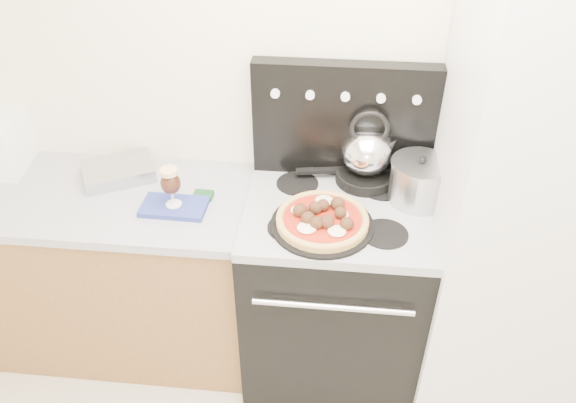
# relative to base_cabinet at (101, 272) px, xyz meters

# --- Properties ---
(room_shell) EXTENTS (3.52, 3.01, 2.52)m
(room_shell) POSITION_rel_base_cabinet_xyz_m (1.02, -0.91, 0.82)
(room_shell) COLOR beige
(room_shell) RESTS_ON ground
(base_cabinet) EXTENTS (1.45, 0.60, 0.86)m
(base_cabinet) POSITION_rel_base_cabinet_xyz_m (0.00, 0.00, 0.00)
(base_cabinet) COLOR brown
(base_cabinet) RESTS_ON ground
(countertop) EXTENTS (1.48, 0.63, 0.04)m
(countertop) POSITION_rel_base_cabinet_xyz_m (0.00, 0.00, 0.45)
(countertop) COLOR #A7A7B3
(countertop) RESTS_ON base_cabinet
(stove_body) EXTENTS (0.76, 0.65, 0.88)m
(stove_body) POSITION_rel_base_cabinet_xyz_m (1.10, -0.02, 0.01)
(stove_body) COLOR black
(stove_body) RESTS_ON ground
(cooktop) EXTENTS (0.76, 0.65, 0.04)m
(cooktop) POSITION_rel_base_cabinet_xyz_m (1.10, -0.02, 0.47)
(cooktop) COLOR #ADADB2
(cooktop) RESTS_ON stove_body
(backguard) EXTENTS (0.76, 0.08, 0.50)m
(backguard) POSITION_rel_base_cabinet_xyz_m (1.10, 0.25, 0.74)
(backguard) COLOR black
(backguard) RESTS_ON cooktop
(fridge) EXTENTS (0.64, 0.68, 1.90)m
(fridge) POSITION_rel_base_cabinet_xyz_m (1.80, -0.05, 0.52)
(fridge) COLOR silver
(fridge) RESTS_ON ground
(foil_sheet) EXTENTS (0.36, 0.33, 0.06)m
(foil_sheet) POSITION_rel_base_cabinet_xyz_m (0.14, 0.13, 0.50)
(foil_sheet) COLOR silver
(foil_sheet) RESTS_ON countertop
(oven_mitt) EXTENTS (0.27, 0.16, 0.02)m
(oven_mitt) POSITION_rel_base_cabinet_xyz_m (0.44, -0.08, 0.48)
(oven_mitt) COLOR navy
(oven_mitt) RESTS_ON countertop
(beer_glass) EXTENTS (0.09, 0.09, 0.17)m
(beer_glass) POSITION_rel_base_cabinet_xyz_m (0.44, -0.08, 0.58)
(beer_glass) COLOR #33190F
(beer_glass) RESTS_ON oven_mitt
(pizza_pan) EXTENTS (0.41, 0.41, 0.01)m
(pizza_pan) POSITION_rel_base_cabinet_xyz_m (1.05, -0.15, 0.50)
(pizza_pan) COLOR black
(pizza_pan) RESTS_ON cooktop
(pizza) EXTENTS (0.43, 0.43, 0.05)m
(pizza) POSITION_rel_base_cabinet_xyz_m (1.05, -0.15, 0.53)
(pizza) COLOR tan
(pizza) RESTS_ON pizza_pan
(skillet) EXTENTS (0.29, 0.29, 0.05)m
(skillet) POSITION_rel_base_cabinet_xyz_m (1.21, 0.18, 0.51)
(skillet) COLOR black
(skillet) RESTS_ON cooktop
(tea_kettle) EXTENTS (0.26, 0.26, 0.24)m
(tea_kettle) POSITION_rel_base_cabinet_xyz_m (1.21, 0.18, 0.66)
(tea_kettle) COLOR silver
(tea_kettle) RESTS_ON skillet
(stock_pot) EXTENTS (0.27, 0.27, 0.17)m
(stock_pot) POSITION_rel_base_cabinet_xyz_m (1.42, 0.06, 0.58)
(stock_pot) COLOR #B3B4B7
(stock_pot) RESTS_ON cooktop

